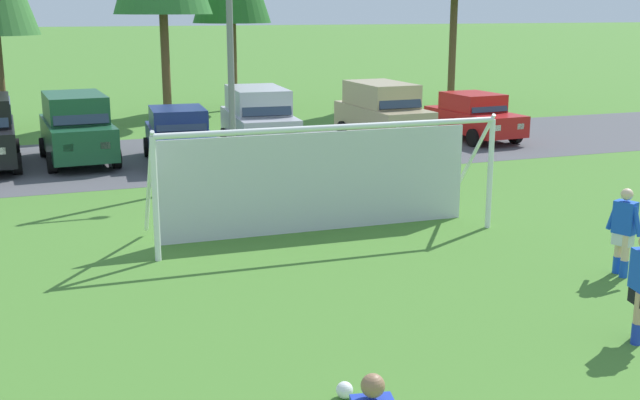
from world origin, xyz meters
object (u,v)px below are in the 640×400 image
(parked_car_slot_center, at_px, (77,127))
(player_defender_far, at_px, (624,232))
(soccer_ball, at_px, (345,390))
(soccer_goal, at_px, (322,175))
(parked_car_slot_far_right, at_px, (382,112))
(street_lamp, at_px, (237,54))
(parked_car_slot_end, at_px, (474,116))
(parked_car_slot_center_right, at_px, (179,135))
(parked_car_slot_right, at_px, (259,119))

(parked_car_slot_center, bearing_deg, player_defender_far, -59.59)
(soccer_ball, xyz_separation_m, soccer_goal, (2.32, 7.18, 1.18))
(parked_car_slot_far_right, bearing_deg, street_lamp, -144.47)
(parked_car_slot_center, height_order, parked_car_slot_end, parked_car_slot_center)
(parked_car_slot_end, bearing_deg, soccer_goal, -134.11)
(parked_car_slot_far_right, bearing_deg, parked_car_slot_center_right, -169.90)
(soccer_ball, relative_size, parked_car_slot_right, 0.05)
(parked_car_slot_center_right, xyz_separation_m, street_lamp, (1.14, -3.30, 2.69))
(soccer_ball, bearing_deg, parked_car_slot_center_right, 87.04)
(player_defender_far, relative_size, parked_car_slot_end, 0.38)
(soccer_goal, xyz_separation_m, parked_car_slot_center_right, (-1.47, 9.23, -0.42))
(soccer_ball, relative_size, parked_car_slot_end, 0.05)
(parked_car_slot_end, distance_m, street_lamp, 11.07)
(parked_car_slot_center, xyz_separation_m, parked_car_slot_right, (5.95, -0.01, 0.00))
(soccer_ball, distance_m, street_lamp, 13.71)
(player_defender_far, bearing_deg, soccer_goal, 133.07)
(soccer_goal, xyz_separation_m, parked_car_slot_far_right, (6.20, 10.60, -0.18))
(street_lamp, bearing_deg, parked_car_slot_end, 21.88)
(parked_car_slot_right, bearing_deg, soccer_ball, -102.17)
(soccer_ball, height_order, parked_car_slot_center, parked_car_slot_center)
(parked_car_slot_center_right, bearing_deg, parked_car_slot_center, 160.04)
(parked_car_slot_center, height_order, parked_car_slot_right, same)
(parked_car_slot_far_right, bearing_deg, soccer_goal, -120.34)
(parked_car_slot_center_right, height_order, parked_car_slot_end, same)
(soccer_ball, bearing_deg, street_lamp, 81.40)
(parked_car_slot_center, bearing_deg, parked_car_slot_far_right, 1.43)
(parked_car_slot_center, relative_size, street_lamp, 0.69)
(player_defender_far, distance_m, parked_car_slot_end, 15.42)
(parked_car_slot_end, bearing_deg, parked_car_slot_far_right, 168.99)
(soccer_ball, relative_size, parked_car_slot_far_right, 0.05)
(parked_car_slot_end, relative_size, street_lamp, 0.63)
(parked_car_slot_right, xyz_separation_m, parked_car_slot_far_right, (4.75, 0.28, 0.00))
(soccer_goal, distance_m, player_defender_far, 6.18)
(soccer_ball, relative_size, parked_car_slot_center_right, 0.05)
(soccer_goal, height_order, parked_car_slot_right, soccer_goal)
(player_defender_far, relative_size, parked_car_slot_far_right, 0.35)
(player_defender_far, height_order, parked_car_slot_center_right, parked_car_slot_center_right)
(parked_car_slot_right, bearing_deg, parked_car_slot_end, -2.70)
(soccer_ball, relative_size, soccer_goal, 0.03)
(parked_car_slot_center, bearing_deg, soccer_ball, -82.91)
(player_defender_far, xyz_separation_m, parked_car_slot_center, (-8.71, 14.83, 0.29))
(parked_car_slot_center, xyz_separation_m, parked_car_slot_far_right, (10.70, 0.27, 0.00))
(parked_car_slot_center, distance_m, parked_car_slot_far_right, 10.70)
(soccer_goal, relative_size, parked_car_slot_center_right, 1.73)
(soccer_goal, relative_size, parked_car_slot_right, 1.58)
(soccer_goal, relative_size, street_lamp, 1.08)
(soccer_goal, xyz_separation_m, parked_car_slot_right, (1.46, 10.32, -0.18))
(player_defender_far, bearing_deg, parked_car_slot_end, 69.42)
(street_lamp, bearing_deg, parked_car_slot_far_right, 35.53)
(soccer_goal, bearing_deg, parked_car_slot_end, 45.89)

